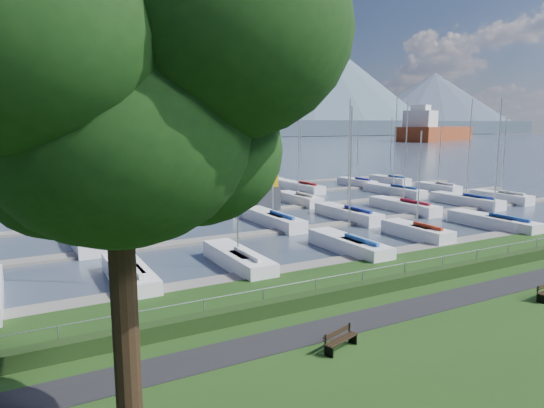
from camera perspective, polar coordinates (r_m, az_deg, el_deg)
path at (r=25.45m, az=16.71°, el=-11.55°), size 160.00×2.00×0.04m
water at (r=280.22m, az=-25.20°, el=6.58°), size 800.00×540.00×0.20m
hedge at (r=27.10m, az=12.80°, el=-9.32°), size 80.00×0.70×0.70m
fence at (r=27.13m, az=12.31°, el=-7.39°), size 80.00×0.04×0.04m
foothill at (r=349.98m, az=-26.01°, el=7.95°), size 900.00×80.00×12.00m
mountains at (r=426.55m, az=-25.90°, el=13.53°), size 1190.00×360.00×115.00m
docks at (r=49.52m, az=-7.77°, el=-1.36°), size 90.00×41.60×0.25m
bench_left at (r=20.28m, az=8.03°, el=-15.52°), size 1.84×0.94×0.85m
tree at (r=11.79m, az=-14.07°, el=12.73°), size 9.31×9.02×14.03m
crane at (r=53.13m, az=-1.44°, el=5.48°), size 4.89×13.34×22.35m
cargo_ship_mid at (r=242.64m, az=-15.45°, el=7.75°), size 104.97×29.03×21.50m
cargo_ship_east at (r=292.48m, az=18.57°, el=7.88°), size 77.53×47.46×21.50m
sailboat_fleet at (r=51.14m, az=-9.95°, el=5.23°), size 74.58×49.02×13.70m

